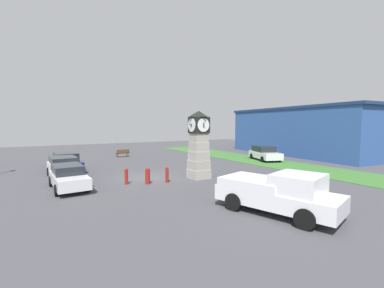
{
  "coord_description": "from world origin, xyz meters",
  "views": [
    {
      "loc": [
        17.6,
        -6.8,
        3.89
      ],
      "look_at": [
        0.82,
        3.22,
        2.4
      ],
      "focal_mm": 24.0,
      "sensor_mm": 36.0,
      "label": 1
    }
  ],
  "objects_px": {
    "car_navy_sedan": "(67,162)",
    "car_by_building": "(68,177)",
    "pickup_truck": "(277,192)",
    "car_end_of_row": "(265,153)",
    "bench": "(123,153)",
    "bollard_far_row": "(167,174)",
    "bollard_near_tower": "(126,176)",
    "bollard_mid_row": "(148,176)",
    "car_near_tower": "(64,167)",
    "clock_tower": "(199,146)"
  },
  "relations": [
    {
      "from": "bollard_near_tower",
      "to": "pickup_truck",
      "type": "xyz_separation_m",
      "value": [
        8.8,
        4.09,
        0.39
      ]
    },
    {
      "from": "car_by_building",
      "to": "clock_tower",
      "type": "bearing_deg",
      "value": 80.1
    },
    {
      "from": "bollard_near_tower",
      "to": "car_by_building",
      "type": "xyz_separation_m",
      "value": [
        -0.67,
        -3.35,
        0.2
      ]
    },
    {
      "from": "bollard_far_row",
      "to": "car_end_of_row",
      "type": "distance_m",
      "value": 14.34
    },
    {
      "from": "pickup_truck",
      "to": "car_navy_sedan",
      "type": "bearing_deg",
      "value": -156.65
    },
    {
      "from": "bollard_near_tower",
      "to": "car_end_of_row",
      "type": "xyz_separation_m",
      "value": [
        -3.38,
        16.2,
        0.25
      ]
    },
    {
      "from": "bollard_mid_row",
      "to": "car_end_of_row",
      "type": "relative_size",
      "value": 0.23
    },
    {
      "from": "bollard_near_tower",
      "to": "bollard_far_row",
      "type": "xyz_separation_m",
      "value": [
        0.87,
        2.51,
        0.0
      ]
    },
    {
      "from": "clock_tower",
      "to": "car_end_of_row",
      "type": "relative_size",
      "value": 1.04
    },
    {
      "from": "clock_tower",
      "to": "bench",
      "type": "relative_size",
      "value": 2.95
    },
    {
      "from": "bollard_near_tower",
      "to": "pickup_truck",
      "type": "bearing_deg",
      "value": 24.91
    },
    {
      "from": "bollard_near_tower",
      "to": "bollard_mid_row",
      "type": "height_order",
      "value": "bollard_mid_row"
    },
    {
      "from": "bollard_mid_row",
      "to": "car_near_tower",
      "type": "xyz_separation_m",
      "value": [
        -5.14,
        -4.52,
        0.22
      ]
    },
    {
      "from": "car_near_tower",
      "to": "car_end_of_row",
      "type": "relative_size",
      "value": 0.97
    },
    {
      "from": "clock_tower",
      "to": "bollard_near_tower",
      "type": "bearing_deg",
      "value": -98.97
    },
    {
      "from": "bollard_near_tower",
      "to": "bench",
      "type": "distance_m",
      "value": 14.79
    },
    {
      "from": "clock_tower",
      "to": "car_navy_sedan",
      "type": "height_order",
      "value": "clock_tower"
    },
    {
      "from": "car_end_of_row",
      "to": "pickup_truck",
      "type": "xyz_separation_m",
      "value": [
        12.18,
        -12.11,
        0.14
      ]
    },
    {
      "from": "car_end_of_row",
      "to": "clock_tower",
      "type": "bearing_deg",
      "value": -69.39
    },
    {
      "from": "car_near_tower",
      "to": "clock_tower",
      "type": "bearing_deg",
      "value": 57.54
    },
    {
      "from": "bollard_mid_row",
      "to": "bench",
      "type": "height_order",
      "value": "bollard_mid_row"
    },
    {
      "from": "bollard_near_tower",
      "to": "bollard_far_row",
      "type": "height_order",
      "value": "bollard_far_row"
    },
    {
      "from": "clock_tower",
      "to": "bollard_mid_row",
      "type": "xyz_separation_m",
      "value": [
        -0.18,
        -3.85,
        -1.8
      ]
    },
    {
      "from": "bench",
      "to": "bollard_mid_row",
      "type": "bearing_deg",
      "value": -9.74
    },
    {
      "from": "car_near_tower",
      "to": "car_end_of_row",
      "type": "distance_m",
      "value": 19.52
    },
    {
      "from": "car_by_building",
      "to": "pickup_truck",
      "type": "distance_m",
      "value": 12.04
    },
    {
      "from": "car_navy_sedan",
      "to": "car_by_building",
      "type": "height_order",
      "value": "car_navy_sedan"
    },
    {
      "from": "car_near_tower",
      "to": "bench",
      "type": "relative_size",
      "value": 2.74
    },
    {
      "from": "clock_tower",
      "to": "car_by_building",
      "type": "height_order",
      "value": "clock_tower"
    },
    {
      "from": "bollard_mid_row",
      "to": "bollard_near_tower",
      "type": "bearing_deg",
      "value": -116.78
    },
    {
      "from": "car_near_tower",
      "to": "bench",
      "type": "height_order",
      "value": "car_near_tower"
    },
    {
      "from": "car_navy_sedan",
      "to": "car_end_of_row",
      "type": "xyz_separation_m",
      "value": [
        3.98,
        19.09,
        0.02
      ]
    },
    {
      "from": "bollard_near_tower",
      "to": "pickup_truck",
      "type": "relative_size",
      "value": 0.19
    },
    {
      "from": "bollard_far_row",
      "to": "bollard_near_tower",
      "type": "bearing_deg",
      "value": -109.22
    },
    {
      "from": "bench",
      "to": "bollard_far_row",
      "type": "bearing_deg",
      "value": -4.82
    },
    {
      "from": "clock_tower",
      "to": "car_navy_sedan",
      "type": "relative_size",
      "value": 1.04
    },
    {
      "from": "pickup_truck",
      "to": "car_near_tower",
      "type": "bearing_deg",
      "value": -151.02
    },
    {
      "from": "clock_tower",
      "to": "bollard_far_row",
      "type": "xyz_separation_m",
      "value": [
        0.07,
        -2.57,
        -1.81
      ]
    },
    {
      "from": "car_navy_sedan",
      "to": "bench",
      "type": "bearing_deg",
      "value": 136.12
    },
    {
      "from": "bollard_far_row",
      "to": "car_navy_sedan",
      "type": "xyz_separation_m",
      "value": [
        -8.23,
        -5.39,
        0.23
      ]
    },
    {
      "from": "bollard_far_row",
      "to": "pickup_truck",
      "type": "bearing_deg",
      "value": 11.28
    },
    {
      "from": "clock_tower",
      "to": "car_navy_sedan",
      "type": "xyz_separation_m",
      "value": [
        -8.16,
        -7.97,
        -1.58
      ]
    },
    {
      "from": "bollard_mid_row",
      "to": "bollard_far_row",
      "type": "relative_size",
      "value": 1.02
    },
    {
      "from": "bollard_far_row",
      "to": "car_by_building",
      "type": "distance_m",
      "value": 6.06
    },
    {
      "from": "bollard_far_row",
      "to": "bench",
      "type": "height_order",
      "value": "bollard_far_row"
    },
    {
      "from": "bench",
      "to": "car_by_building",
      "type": "bearing_deg",
      "value": -27.63
    },
    {
      "from": "car_near_tower",
      "to": "car_by_building",
      "type": "height_order",
      "value": "car_near_tower"
    },
    {
      "from": "car_end_of_row",
      "to": "bench",
      "type": "bearing_deg",
      "value": -131.34
    },
    {
      "from": "clock_tower",
      "to": "car_by_building",
      "type": "xyz_separation_m",
      "value": [
        -1.47,
        -8.43,
        -1.61
      ]
    },
    {
      "from": "car_navy_sedan",
      "to": "car_near_tower",
      "type": "height_order",
      "value": "car_navy_sedan"
    }
  ]
}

